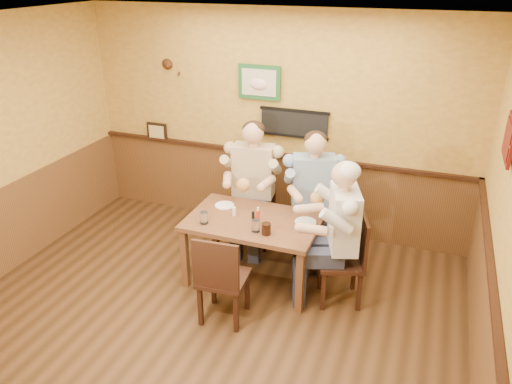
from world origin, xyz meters
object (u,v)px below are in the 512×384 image
chair_back_right (311,218)px  chair_right_end (341,259)px  chair_back_left (254,207)px  hot_sauce_bottle (258,216)px  dining_table (253,227)px  diner_white_elder (342,242)px  chair_near_side (224,276)px  salt_shaker (234,211)px  pepper_shaker (253,215)px  water_glass_mid (256,226)px  water_glass_left (204,218)px  diner_tan_shirt (254,191)px  diner_blue_polo (312,202)px  cola_tumbler (266,229)px

chair_back_right → chair_right_end: 0.91m
chair_back_left → hot_sauce_bottle: (0.35, -0.82, 0.33)m
dining_table → diner_white_elder: (0.97, -0.05, 0.04)m
chair_back_right → chair_near_side: chair_back_right is taller
hot_sauce_bottle → salt_shaker: (-0.30, 0.07, -0.03)m
diner_white_elder → pepper_shaker: (-0.98, 0.06, 0.09)m
chair_right_end → water_glass_mid: 0.94m
water_glass_left → pepper_shaker: 0.53m
water_glass_left → chair_near_side: bearing=-47.8°
chair_right_end → water_glass_left: chair_right_end is taller
chair_right_end → pepper_shaker: bearing=-112.1°
chair_right_end → diner_tan_shirt: bearing=-141.3°
diner_white_elder → water_glass_mid: bearing=-95.9°
diner_blue_polo → diner_white_elder: size_ratio=1.01×
chair_right_end → diner_tan_shirt: 1.50m
dining_table → cola_tumbler: 0.38m
chair_near_side → salt_shaker: bearing=-79.8°
cola_tumbler → hot_sauce_bottle: hot_sauce_bottle is taller
chair_back_left → diner_tan_shirt: bearing=0.0°
chair_right_end → cola_tumbler: (-0.74, -0.21, 0.32)m
chair_right_end → water_glass_left: size_ratio=7.44×
chair_back_left → water_glass_left: size_ratio=7.65×
diner_blue_polo → pepper_shaker: (-0.47, -0.70, 0.09)m
chair_right_end → dining_table: bearing=-111.3°
water_glass_left → hot_sauce_bottle: hot_sauce_bottle is taller
chair_back_right → salt_shaker: chair_back_right is taller
salt_shaker → chair_back_left: bearing=94.2°
dining_table → chair_near_side: size_ratio=1.44×
water_glass_mid → salt_shaker: water_glass_mid is taller
cola_tumbler → pepper_shaker: size_ratio=1.52×
chair_back_left → salt_shaker: bearing=-92.7°
chair_right_end → diner_blue_polo: diner_blue_polo is taller
hot_sauce_bottle → water_glass_mid: bearing=-76.7°
chair_right_end → hot_sauce_bottle: 0.96m
chair_near_side → chair_right_end: bearing=-150.2°
water_glass_left → salt_shaker: water_glass_left is taller
diner_blue_polo → cola_tumbler: 1.01m
water_glass_left → pepper_shaker: bearing=32.1°
chair_right_end → salt_shaker: size_ratio=9.89×
diner_blue_polo → diner_white_elder: (0.51, -0.76, -0.01)m
water_glass_mid → salt_shaker: size_ratio=1.29×
chair_right_end → water_glass_left: bearing=-99.9°
water_glass_mid → salt_shaker: bearing=144.0°
hot_sauce_bottle → salt_shaker: hot_sauce_bottle is taller
chair_back_left → diner_white_elder: size_ratio=0.72×
chair_back_right → diner_white_elder: 0.94m
pepper_shaker → diner_tan_shirt: bearing=110.1°
chair_near_side → pepper_shaker: bearing=-96.3°
chair_back_right → water_glass_mid: 1.07m
diner_blue_polo → chair_back_right: bearing=0.0°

